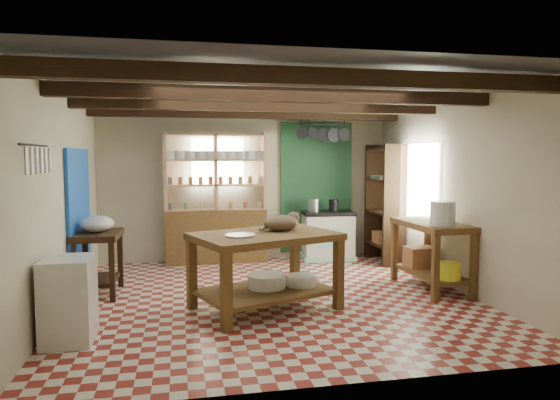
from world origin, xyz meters
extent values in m
cube|color=maroon|center=(0.00, 0.00, -0.01)|extent=(5.00, 5.00, 0.02)
cube|color=#45454A|center=(0.00, 0.00, 2.60)|extent=(5.00, 5.00, 0.02)
cube|color=beige|center=(0.00, 2.50, 1.30)|extent=(5.00, 0.04, 2.60)
cube|color=beige|center=(0.00, -2.50, 1.30)|extent=(5.00, 0.04, 2.60)
cube|color=beige|center=(-2.50, 0.00, 1.30)|extent=(0.04, 5.00, 2.60)
cube|color=beige|center=(2.50, 0.00, 1.30)|extent=(0.04, 5.00, 2.60)
cube|color=#332012|center=(0.00, 0.00, 2.48)|extent=(5.00, 3.80, 0.15)
cube|color=blue|center=(-2.47, 0.90, 1.10)|extent=(0.04, 1.40, 1.60)
cube|color=#1D4A2A|center=(1.25, 2.47, 1.25)|extent=(1.30, 0.04, 2.30)
cube|color=silver|center=(-0.50, 2.48, 1.70)|extent=(0.90, 0.02, 0.80)
cube|color=silver|center=(2.48, 1.00, 1.40)|extent=(0.02, 1.30, 1.20)
cube|color=black|center=(-2.44, -1.20, 1.78)|extent=(0.06, 0.90, 0.28)
cube|color=black|center=(1.25, 2.05, 2.18)|extent=(0.86, 0.12, 0.36)
cube|color=tan|center=(-0.55, 2.31, 1.10)|extent=(1.70, 0.34, 2.20)
cube|color=#332012|center=(2.28, 1.80, 1.00)|extent=(0.40, 0.86, 2.00)
cube|color=brown|center=(-0.18, -0.44, 0.45)|extent=(1.87, 1.56, 0.91)
cube|color=silver|center=(1.38, 2.15, 0.42)|extent=(0.91, 0.65, 0.85)
cube|color=#332012|center=(-2.20, 0.59, 0.41)|extent=(0.58, 0.83, 0.82)
cube|color=silver|center=(-2.22, -1.09, 0.41)|extent=(0.46, 0.55, 0.82)
cube|color=brown|center=(2.18, -0.01, 0.46)|extent=(0.66, 1.29, 0.92)
ellipsoid|color=#7B6448|center=(0.04, -0.31, 1.00)|extent=(0.53, 0.49, 0.19)
cylinder|color=#AEAEB6|center=(-0.49, -0.61, 0.92)|extent=(0.44, 0.44, 0.02)
cylinder|color=silver|center=(-0.15, -0.38, 0.32)|extent=(0.58, 0.58, 0.16)
cylinder|color=silver|center=(0.28, -0.38, 0.30)|extent=(0.47, 0.47, 0.13)
cylinder|color=#AEAEB6|center=(1.13, 2.17, 0.96)|extent=(0.21, 0.21, 0.22)
cylinder|color=black|center=(1.48, 2.14, 0.95)|extent=(0.17, 0.17, 0.20)
ellipsoid|color=silver|center=(-2.20, 0.59, 0.93)|extent=(0.44, 0.44, 0.21)
cylinder|color=silver|center=(2.13, -0.36, 1.07)|extent=(0.31, 0.31, 0.31)
cube|color=#A56842|center=(2.18, 0.29, 0.38)|extent=(0.40, 0.32, 0.28)
cylinder|color=yellow|center=(2.19, -0.46, 0.35)|extent=(0.29, 0.29, 0.21)
camera|label=1|loc=(-1.15, -6.13, 1.80)|focal=32.00mm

